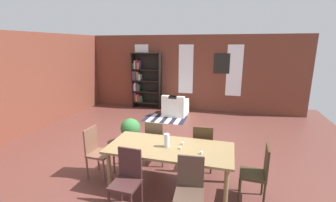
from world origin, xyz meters
The scene contains 22 objects.
ground_plane centered at (0.00, 0.00, 0.00)m, with size 9.85×9.85×0.00m, color brown.
back_wall_brick centered at (0.00, 3.85, 1.40)m, with size 8.55×0.12×2.81m, color brown.
left_wall_brick centered at (-3.83, 0.00, 1.40)m, with size 0.12×8.58×2.81m, color brown.
window_pane_0 centered at (-1.76, 3.78, 1.54)m, with size 0.55×0.02×1.82m, color white.
window_pane_1 centered at (0.00, 3.78, 1.54)m, with size 0.55×0.02×1.82m, color white.
window_pane_2 centered at (1.76, 3.78, 1.54)m, with size 0.55×0.02×1.82m, color white.
dining_table centered at (0.71, -1.30, 0.68)m, with size 2.14×0.97×0.76m.
vase_on_table centered at (0.66, -1.30, 0.87)m, with size 0.09×0.09×0.23m, color silver.
tealight_candle_0 centered at (0.90, -1.15, 0.78)m, with size 0.04×0.04×0.05m, color silver.
tealight_candle_1 centered at (0.90, -1.34, 0.78)m, with size 0.04×0.04×0.04m, color silver.
tealight_candle_2 centered at (1.27, -1.42, 0.78)m, with size 0.04×0.04×0.04m, color silver.
dining_chair_head_left centered at (-0.73, -1.30, 0.51)m, with size 0.42×0.42×0.95m.
dining_chair_near_right centered at (1.19, -2.01, 0.51)m, with size 0.43×0.43×0.95m.
dining_chair_far_left centered at (0.23, -0.59, 0.51)m, with size 0.42×0.42×0.95m.
dining_chair_head_right centered at (2.16, -1.31, 0.51)m, with size 0.42×0.42×0.95m.
dining_chair_near_left centered at (0.24, -2.01, 0.51)m, with size 0.41×0.41×0.95m.
dining_chair_far_right centered at (1.20, -0.59, 0.51)m, with size 0.42×0.42×0.95m.
bookshelf_tall centered at (-1.62, 3.61, 1.08)m, with size 1.14×0.31×2.16m.
armchair_white centered at (-0.19, 2.89, 0.28)m, with size 0.84×0.84×0.75m.
potted_plant_by_shelf centered at (-0.73, 0.26, 0.35)m, with size 0.50×0.50×0.64m.
striped_rug centered at (-0.42, 2.38, 0.00)m, with size 1.41×0.94×0.01m.
framed_picture centered at (1.31, 3.77, 1.79)m, with size 0.56×0.03×0.72m, color black.
Camera 1 is at (1.65, -4.87, 2.48)m, focal length 24.86 mm.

